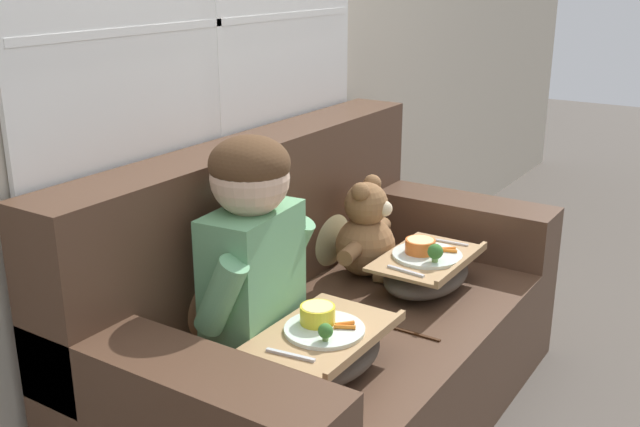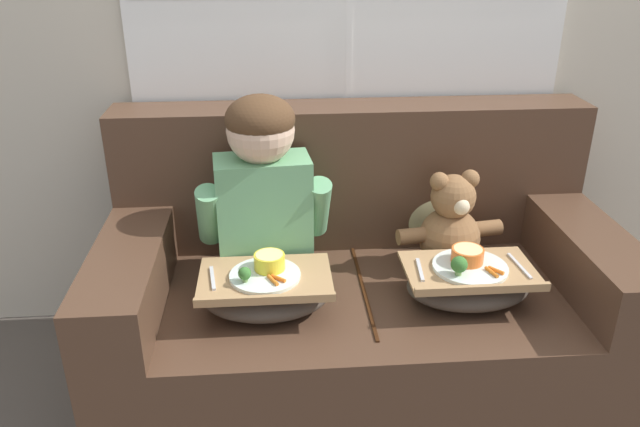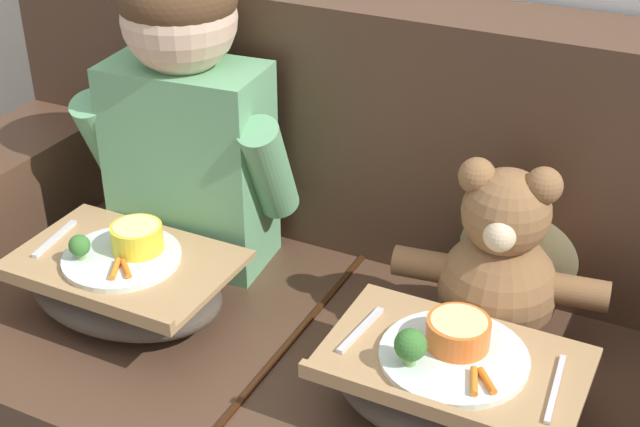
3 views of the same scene
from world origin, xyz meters
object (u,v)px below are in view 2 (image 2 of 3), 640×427
at_px(child_figure, 263,180).
at_px(lap_tray_teddy, 468,282).
at_px(couch, 358,289).
at_px(teddy_bear, 451,227).
at_px(throw_pillow_behind_child, 265,210).
at_px(throw_pillow_behind_teddy, 438,205).
at_px(lap_tray_child, 266,291).

height_order(child_figure, lap_tray_teddy, child_figure).
relative_size(couch, teddy_bear, 4.43).
bearing_deg(child_figure, couch, -4.37).
xyz_separation_m(couch, child_figure, (-0.34, 0.03, 0.44)).
bearing_deg(child_figure, throw_pillow_behind_child, 90.04).
bearing_deg(throw_pillow_behind_teddy, lap_tray_child, -147.43).
xyz_separation_m(child_figure, lap_tray_teddy, (0.68, -0.25, -0.29)).
distance_m(couch, throw_pillow_behind_child, 0.47).
bearing_deg(throw_pillow_behind_child, child_figure, -89.96).
height_order(throw_pillow_behind_teddy, lap_tray_child, throw_pillow_behind_teddy).
bearing_deg(lap_tray_teddy, throw_pillow_behind_teddy, 89.90).
relative_size(throw_pillow_behind_teddy, teddy_bear, 0.84).
distance_m(throw_pillow_behind_child, lap_tray_teddy, 0.81).
bearing_deg(lap_tray_child, throw_pillow_behind_teddy, 32.57).
xyz_separation_m(child_figure, lap_tray_child, (0.00, -0.25, -0.29)).
distance_m(throw_pillow_behind_child, lap_tray_child, 0.44).
distance_m(teddy_bear, lap_tray_teddy, 0.26).
bearing_deg(throw_pillow_behind_teddy, throw_pillow_behind_child, 180.00).
distance_m(couch, lap_tray_child, 0.43).
relative_size(throw_pillow_behind_child, lap_tray_child, 0.84).
bearing_deg(teddy_bear, couch, -176.30).
relative_size(throw_pillow_behind_child, teddy_bear, 0.89).
xyz_separation_m(throw_pillow_behind_child, lap_tray_teddy, (0.68, -0.44, -0.09)).
height_order(throw_pillow_behind_child, lap_tray_teddy, throw_pillow_behind_child).
relative_size(throw_pillow_behind_child, throw_pillow_behind_teddy, 1.07).
xyz_separation_m(throw_pillow_behind_child, throw_pillow_behind_teddy, (0.68, 0.00, 0.00)).
height_order(couch, teddy_bear, couch).
bearing_deg(couch, child_figure, 175.63).
distance_m(child_figure, lap_tray_child, 0.39).
height_order(throw_pillow_behind_teddy, child_figure, child_figure).
relative_size(throw_pillow_behind_teddy, lap_tray_teddy, 0.78).
bearing_deg(child_figure, throw_pillow_behind_teddy, 15.04).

